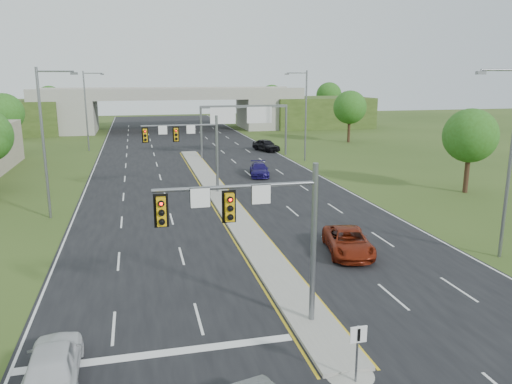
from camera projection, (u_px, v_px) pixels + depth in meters
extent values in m
plane|color=#304518|center=(311.00, 323.00, 21.55)|extent=(240.00, 240.00, 0.00)
cube|color=black|center=(203.00, 173.00, 54.67)|extent=(24.00, 160.00, 0.02)
cube|color=gray|center=(221.00, 197.00, 43.29)|extent=(2.00, 54.00, 0.16)
cone|color=gray|center=(350.00, 373.00, 17.74)|extent=(2.00, 2.00, 0.16)
cube|color=gold|center=(208.00, 199.00, 43.05)|extent=(0.12, 54.00, 0.01)
cube|color=gold|center=(234.00, 197.00, 43.57)|extent=(0.12, 54.00, 0.01)
cube|color=silver|center=(90.00, 178.00, 51.97)|extent=(0.12, 160.00, 0.01)
cube|color=silver|center=(305.00, 168.00, 57.36)|extent=(0.12, 160.00, 0.01)
cube|color=silver|center=(160.00, 353.00, 19.11)|extent=(10.50, 0.50, 0.01)
cylinder|color=slate|center=(313.00, 246.00, 20.75)|extent=(0.24, 0.24, 7.00)
cylinder|color=slate|center=(236.00, 187.00, 19.39)|extent=(6.50, 0.16, 0.16)
cube|color=gold|center=(230.00, 207.00, 19.25)|extent=(0.35, 0.25, 1.10)
cube|color=gold|center=(161.00, 212.00, 18.66)|extent=(0.35, 0.25, 1.10)
cube|color=black|center=(229.00, 206.00, 19.38)|extent=(0.55, 0.04, 1.30)
cube|color=black|center=(161.00, 211.00, 18.79)|extent=(0.55, 0.04, 1.30)
sphere|color=#FF0C05|center=(230.00, 199.00, 19.05)|extent=(0.20, 0.20, 0.20)
sphere|color=#FF0C05|center=(161.00, 203.00, 18.45)|extent=(0.20, 0.20, 0.20)
cube|color=white|center=(200.00, 198.00, 19.05)|extent=(0.75, 0.04, 0.75)
cube|color=white|center=(261.00, 195.00, 19.60)|extent=(0.75, 0.04, 0.75)
cylinder|color=slate|center=(217.00, 155.00, 44.41)|extent=(0.24, 0.24, 7.00)
cylinder|color=slate|center=(179.00, 125.00, 43.05)|extent=(6.50, 0.16, 0.16)
cube|color=gold|center=(176.00, 135.00, 42.91)|extent=(0.35, 0.25, 1.10)
cube|color=gold|center=(145.00, 135.00, 42.31)|extent=(0.35, 0.25, 1.10)
cube|color=black|center=(176.00, 134.00, 43.04)|extent=(0.55, 0.04, 1.30)
cube|color=black|center=(145.00, 135.00, 42.45)|extent=(0.55, 0.04, 1.30)
sphere|color=#FF0C05|center=(176.00, 131.00, 42.71)|extent=(0.20, 0.20, 0.20)
sphere|color=#FF0C05|center=(145.00, 131.00, 42.11)|extent=(0.20, 0.20, 0.20)
cube|color=white|center=(163.00, 130.00, 42.71)|extent=(0.75, 0.04, 0.75)
cube|color=white|center=(191.00, 129.00, 43.26)|extent=(0.75, 0.04, 0.75)
cylinder|color=slate|center=(357.00, 355.00, 17.04)|extent=(0.08, 0.08, 2.20)
cube|color=white|center=(359.00, 335.00, 16.81)|extent=(0.60, 0.04, 0.60)
cube|color=black|center=(359.00, 335.00, 16.78)|extent=(0.10, 0.02, 0.45)
cylinder|color=slate|center=(201.00, 132.00, 63.65)|extent=(0.28, 0.28, 6.60)
cylinder|color=slate|center=(286.00, 130.00, 66.24)|extent=(0.28, 0.28, 6.60)
cube|color=slate|center=(244.00, 106.00, 64.22)|extent=(11.50, 0.35, 0.35)
cube|color=#0B5320|center=(223.00, 116.00, 63.63)|extent=(3.20, 0.08, 2.00)
cube|color=#0B5320|center=(259.00, 115.00, 64.72)|extent=(3.20, 0.08, 2.00)
cube|color=silver|center=(223.00, 116.00, 63.58)|extent=(3.30, 0.03, 2.10)
cube|color=silver|center=(259.00, 115.00, 64.68)|extent=(3.30, 0.03, 2.10)
cube|color=gray|center=(79.00, 116.00, 92.69)|extent=(6.00, 12.00, 6.00)
cube|color=gray|center=(257.00, 113.00, 100.46)|extent=(6.00, 12.00, 6.00)
cube|color=#304518|center=(3.00, 118.00, 89.72)|extent=(20.00, 14.00, 6.00)
cube|color=#304518|center=(317.00, 112.00, 103.43)|extent=(20.00, 14.00, 6.00)
cube|color=gray|center=(171.00, 96.00, 95.75)|extent=(50.00, 12.00, 1.20)
cube|color=gray|center=(173.00, 91.00, 90.02)|extent=(50.00, 0.40, 0.90)
cube|color=gray|center=(169.00, 89.00, 101.00)|extent=(50.00, 0.40, 0.90)
cylinder|color=slate|center=(44.00, 145.00, 36.13)|extent=(0.20, 0.20, 11.00)
cylinder|color=slate|center=(55.00, 71.00, 35.23)|extent=(2.50, 0.12, 0.12)
cube|color=slate|center=(74.00, 73.00, 35.55)|extent=(0.50, 0.25, 0.18)
cylinder|color=slate|center=(86.00, 112.00, 69.26)|extent=(0.20, 0.20, 11.00)
cylinder|color=slate|center=(93.00, 73.00, 68.35)|extent=(2.50, 0.12, 0.12)
cube|color=slate|center=(102.00, 74.00, 68.67)|extent=(0.50, 0.25, 0.18)
cylinder|color=slate|center=(510.00, 165.00, 28.11)|extent=(0.20, 0.20, 11.00)
cylinder|color=slate|center=(501.00, 70.00, 26.64)|extent=(2.50, 0.12, 0.12)
cube|color=slate|center=(481.00, 73.00, 26.38)|extent=(0.50, 0.25, 0.18)
cylinder|color=slate|center=(306.00, 116.00, 61.23)|extent=(0.20, 0.20, 11.00)
cylinder|color=slate|center=(297.00, 73.00, 59.76)|extent=(2.50, 0.12, 0.12)
cube|color=slate|center=(287.00, 74.00, 59.51)|extent=(0.50, 0.25, 0.18)
cylinder|color=#382316|center=(7.00, 138.00, 67.63)|extent=(0.44, 0.44, 4.25)
sphere|color=#295316|center=(4.00, 113.00, 66.85)|extent=(5.20, 5.20, 5.20)
cylinder|color=#382316|center=(467.00, 171.00, 45.05)|extent=(0.44, 0.44, 4.00)
sphere|color=#295316|center=(470.00, 136.00, 44.32)|extent=(4.80, 4.80, 4.80)
cylinder|color=#382316|center=(349.00, 129.00, 79.05)|extent=(0.44, 0.44, 4.25)
sphere|color=#295316|center=(350.00, 107.00, 78.28)|extent=(5.20, 5.20, 5.20)
cylinder|color=#382316|center=(51.00, 116.00, 104.54)|extent=(0.44, 0.44, 4.25)
sphere|color=#295316|center=(50.00, 99.00, 103.76)|extent=(5.60, 5.60, 5.60)
cylinder|color=#382316|center=(272.00, 112.00, 115.51)|extent=(0.44, 0.44, 4.25)
sphere|color=#295316|center=(272.00, 97.00, 114.73)|extent=(5.60, 5.60, 5.60)
cylinder|color=#382316|center=(328.00, 110.00, 118.68)|extent=(0.44, 0.44, 4.50)
sphere|color=#295316|center=(329.00, 95.00, 117.85)|extent=(6.00, 6.00, 6.00)
imported|color=silver|center=(53.00, 362.00, 17.20)|extent=(1.90, 4.49, 1.52)
imported|color=maroon|center=(348.00, 242.00, 29.74)|extent=(3.45, 5.65, 1.46)
imported|color=#140C4D|center=(259.00, 170.00, 52.70)|extent=(2.70, 4.93, 1.35)
imported|color=black|center=(266.00, 145.00, 70.15)|extent=(3.49, 5.19, 1.64)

